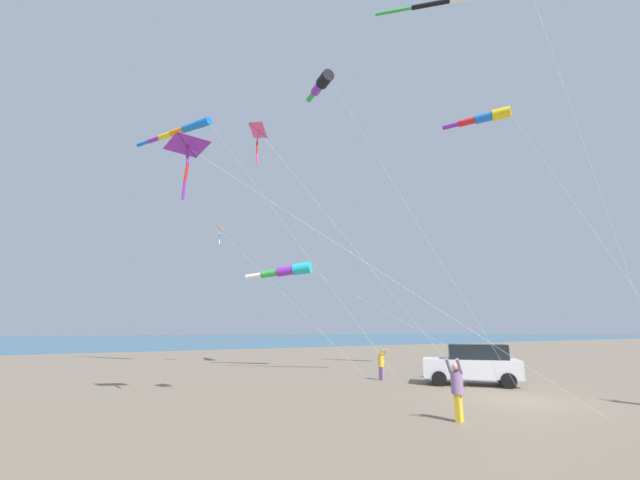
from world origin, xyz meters
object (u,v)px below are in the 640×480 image
cooler_box (430,373)px  kite_windsock_red_high_left (321,84)px  person_bystander_far (457,386)px  kite_delta_teal_far_right (188,147)px  kite_windsock_striped_overhead (182,130)px  kite_delta_magenta_far_left (220,229)px  kite_delta_checkered_midright (261,133)px  parked_car (473,364)px  kite_windsock_rainbow_low_near (287,271)px  kite_windsock_orange_high_right (486,117)px  person_child_green_jacket (381,363)px

cooler_box → kite_windsock_red_high_left: kite_windsock_red_high_left is taller
person_bystander_far → kite_delta_teal_far_right: (6.66, 6.19, 8.33)m
kite_delta_teal_far_right → kite_windsock_striped_overhead: (14.36, -3.09, 8.08)m
kite_delta_magenta_far_left → cooler_box: bearing=-152.7°
cooler_box → kite_delta_checkered_midright: 15.53m
person_bystander_far → kite_windsock_red_high_left: (12.54, -3.97, 18.29)m
parked_car → kite_windsock_rainbow_low_near: bearing=13.6°
kite_delta_magenta_far_left → kite_delta_checkered_midright: kite_delta_magenta_far_left is taller
kite_windsock_orange_high_right → kite_windsock_red_high_left: 11.66m
kite_delta_teal_far_right → kite_delta_checkered_midright: (-2.02, -2.03, 0.31)m
person_child_green_jacket → person_bystander_far: (-8.32, 4.84, 0.10)m
kite_delta_magenta_far_left → kite_delta_teal_far_right: bearing=155.7°
person_bystander_far → kite_delta_teal_far_right: kite_delta_teal_far_right is taller
person_child_green_jacket → kite_delta_magenta_far_left: kite_delta_magenta_far_left is taller
kite_windsock_red_high_left → kite_delta_checkered_midright: 14.89m
kite_delta_teal_far_right → kite_delta_checkered_midright: 2.88m
kite_delta_magenta_far_left → kite_windsock_striped_overhead: bearing=101.3°
parked_car → kite_windsock_rainbow_low_near: size_ratio=0.26×
kite_windsock_red_high_left → kite_delta_teal_far_right: bearing=120.1°
kite_delta_teal_far_right → kite_delta_checkered_midright: size_ratio=1.10×
person_bystander_far → kite_windsock_red_high_left: size_ratio=0.09×
person_bystander_far → kite_windsock_striped_overhead: kite_windsock_striped_overhead is taller
kite_windsock_orange_high_right → kite_delta_checkered_midright: bearing=95.9°
kite_windsock_orange_high_right → kite_windsock_rainbow_low_near: size_ratio=1.00×
kite_delta_teal_far_right → cooler_box: bearing=-85.7°
cooler_box → kite_windsock_striped_overhead: size_ratio=0.03×
parked_car → person_child_green_jacket: (3.80, 2.31, -0.11)m
cooler_box → kite_delta_magenta_far_left: bearing=27.3°
cooler_box → kite_delta_checkered_midright: (-3.07, 12.01, 9.36)m
parked_car → kite_delta_teal_far_right: (2.13, 13.34, 8.32)m
kite_windsock_orange_high_right → kite_windsock_red_high_left: (6.05, 9.70, 2.30)m
person_child_green_jacket → cooler_box: bearing=-101.5°
person_bystander_far → kite_windsock_striped_overhead: (21.01, 3.10, 16.41)m
kite_delta_checkered_midright → person_bystander_far: bearing=-138.1°
person_bystander_far → kite_windsock_orange_high_right: (6.49, -13.67, 15.99)m
kite_windsock_red_high_left → kite_windsock_rainbow_low_near: bearing=-1.8°
parked_car → kite_delta_magenta_far_left: bearing=20.8°
kite_windsock_red_high_left → person_child_green_jacket: bearing=-168.4°
kite_windsock_striped_overhead → kite_windsock_orange_high_right: bearing=-130.9°
kite_windsock_orange_high_right → kite_windsock_rainbow_low_near: bearing=42.0°
kite_delta_magenta_far_left → kite_delta_checkered_midright: 17.78m
kite_delta_checkered_midright → parked_car: bearing=-90.6°
cooler_box → kite_delta_magenta_far_left: (14.04, 7.24, 10.07)m
kite_windsock_rainbow_low_near → kite_delta_checkered_midright: (-12.46, 8.27, 2.89)m
kite_windsock_red_high_left → cooler_box: bearing=-141.2°
person_child_green_jacket → kite_delta_checkered_midright: bearing=112.3°
person_child_green_jacket → kite_delta_magenta_far_left: 16.95m
cooler_box → kite_delta_teal_far_right: bearing=94.3°
kite_windsock_rainbow_low_near → kite_windsock_striped_overhead: 13.46m
cooler_box → kite_delta_teal_far_right: kite_delta_teal_far_right is taller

